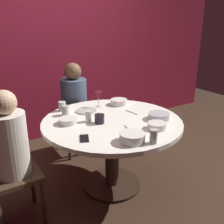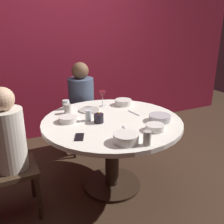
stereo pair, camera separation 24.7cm
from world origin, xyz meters
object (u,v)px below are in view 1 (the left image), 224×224
bowl_serving_large (159,116)px  seated_diner_back (74,99)px  bowl_small_white (68,121)px  cup_center_front (62,106)px  bowl_rice_portion (157,126)px  wine_glass (98,95)px  dinner_plate (86,111)px  candle_holder (100,119)px  bowl_salad_center (132,137)px  cup_by_left_diner (65,110)px  cup_by_right_diner (88,116)px  cell_phone (84,138)px  dining_table (112,134)px  cup_near_candle (154,136)px  seated_diner_left (10,146)px  bowl_sauce_side (119,102)px

bowl_serving_large → seated_diner_back: bearing=109.5°
bowl_small_white → cup_center_front: cup_center_front is taller
seated_diner_back → bowl_rice_portion: bearing=10.0°
wine_glass → bowl_serving_large: wine_glass is taller
dinner_plate → bowl_small_white: (-0.29, -0.21, 0.02)m
candle_holder → bowl_salad_center: bearing=-86.5°
cup_by_left_diner → cup_by_right_diner: cup_by_right_diner is taller
dinner_plate → cup_center_front: bearing=141.6°
cup_by_left_diner → cup_by_right_diner: bearing=-67.0°
wine_glass → bowl_serving_large: (0.31, -0.64, -0.10)m
seated_diner_back → bowl_small_white: size_ratio=6.75×
candle_holder → cell_phone: candle_holder is taller
candle_holder → cell_phone: (-0.27, -0.23, -0.04)m
dining_table → cup_near_candle: 0.63m
seated_diner_back → candle_holder: bearing=-8.9°
seated_diner_back → seated_diner_left: bearing=-46.6°
seated_diner_left → cup_by_right_diner: (0.73, 0.08, 0.07)m
bowl_serving_large → bowl_rice_portion: (-0.17, -0.17, -0.00)m
dinner_plate → wine_glass: bearing=21.7°
bowl_rice_portion → bowl_salad_center: bearing=-164.1°
candle_holder → cup_by_left_diner: bearing=117.2°
dinner_plate → cell_phone: (-0.31, -0.58, -0.00)m
dining_table → bowl_salad_center: bearing=-103.1°
cell_phone → bowl_sauce_side: (0.73, 0.60, 0.03)m
seated_diner_left → cell_phone: (0.53, -0.24, 0.03)m
seated_diner_back → bowl_salad_center: (-0.11, -1.38, 0.05)m
candle_holder → cell_phone: bearing=-139.4°
bowl_serving_large → bowl_sauce_side: bowl_sauce_side is taller
seated_diner_left → bowl_sauce_side: bearing=16.1°
cell_phone → cup_by_left_diner: size_ratio=1.41×
seated_diner_left → bowl_salad_center: seated_diner_left is taller
bowl_serving_large → cup_by_left_diner: cup_by_left_diner is taller
bowl_small_white → cup_by_right_diner: 0.20m
dining_table → candle_holder: candle_holder is taller
bowl_small_white → cup_by_left_diner: cup_by_left_diner is taller
dinner_plate → dining_table: bearing=-73.2°
dinner_plate → bowl_rice_portion: (0.33, -0.73, 0.02)m
dining_table → seated_diner_back: size_ratio=1.15×
bowl_serving_large → cup_center_front: bearing=134.1°
bowl_small_white → seated_diner_back: bearing=62.4°
candle_holder → cup_center_front: 0.54m
candle_holder → bowl_serving_large: size_ratio=0.52×
bowl_serving_large → seated_diner_left: bearing=170.6°
wine_glass → cup_by_left_diner: size_ratio=1.78×
cup_near_candle → seated_diner_left: bearing=148.3°
dining_table → cup_center_front: bearing=121.3°
bowl_sauce_side → cup_by_right_diner: size_ratio=1.80×
wine_glass → bowl_small_white: wine_glass is taller
bowl_sauce_side → cup_near_candle: 1.00m
dining_table → bowl_small_white: 0.46m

